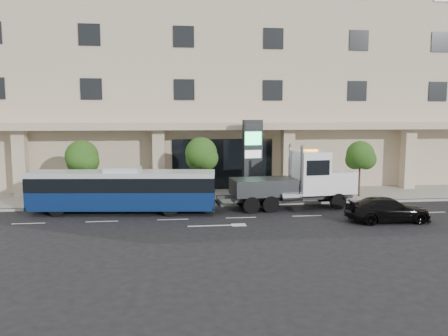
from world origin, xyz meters
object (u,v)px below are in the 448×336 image
object	(u,v)px
city_bus	(123,190)
black_sedan	(388,210)
tow_truck	(299,182)
signage_pylon	(252,158)

from	to	relation	value
city_bus	black_sedan	bearing A→B (deg)	-8.80
tow_truck	black_sedan	bearing A→B (deg)	-52.97
city_bus	black_sedan	xyz separation A→B (m)	(15.12, -4.07, -0.76)
signage_pylon	tow_truck	bearing A→B (deg)	-60.86
city_bus	tow_truck	xyz separation A→B (m)	(11.17, 0.25, 0.26)
black_sedan	signage_pylon	xyz separation A→B (m)	(-6.42, 7.47, 2.28)
signage_pylon	black_sedan	bearing A→B (deg)	-58.35
city_bus	signage_pylon	xyz separation A→B (m)	(8.70, 3.39, 1.52)
city_bus	black_sedan	size ratio (longest dim) A/B	2.41
city_bus	signage_pylon	distance (m)	9.46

